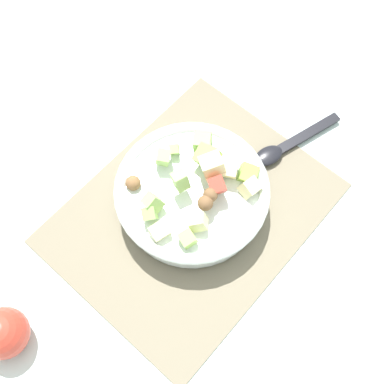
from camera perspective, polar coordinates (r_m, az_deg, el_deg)
The scene contains 5 objects.
ground_plane at distance 0.88m, azimuth 0.01°, elevation -2.38°, with size 2.40×2.40×0.00m, color silver.
placemat at distance 0.88m, azimuth 0.01°, elevation -2.31°, with size 0.46×0.36×0.01m, color #756B56.
salad_bowl at distance 0.85m, azimuth 0.05°, elevation -0.13°, with size 0.26×0.26×0.11m.
serving_spoon at distance 0.94m, azimuth 10.32°, elevation 5.00°, with size 0.19×0.08×0.01m.
whole_apple at distance 0.83m, azimuth -20.49°, elevation -14.67°, with size 0.08×0.08×0.09m.
Camera 1 is at (-0.25, -0.22, 0.81)m, focal length 47.30 mm.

